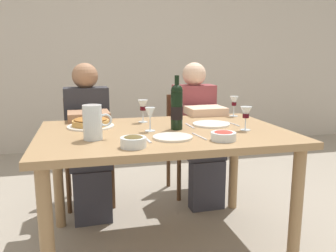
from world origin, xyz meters
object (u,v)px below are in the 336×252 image
Objects in this scene: wine_glass_spare at (150,115)px; chair_right at (189,136)px; wine_glass_right_diner at (234,102)px; wine_glass_left_diner at (246,114)px; water_pitcher at (93,124)px; olive_bowl at (133,141)px; baked_tart at (91,123)px; diner_left at (88,135)px; diner_right at (198,128)px; dinner_plate_right_setting at (211,124)px; wine_glass_centre at (143,106)px; chair_left at (88,143)px; wine_bottle at (177,107)px; dining_table at (164,145)px; dinner_plate_left_setting at (174,137)px; salad_bowl at (223,135)px.

wine_glass_spare is 0.17× the size of chair_right.
wine_glass_left_diner is at bearing -106.63° from wine_glass_right_diner.
water_pitcher reaches higher than wine_glass_left_diner.
baked_tart is at bearing 108.47° from olive_bowl.
diner_left is 0.90m from diner_right.
diner_left is (-0.79, 0.55, -0.15)m from dinner_plate_right_setting.
diner_right is at bearing 79.51° from dinner_plate_right_setting.
wine_glass_centre is at bearing 13.29° from baked_tart.
wine_glass_right_diner is at bearing 153.30° from chair_left.
wine_bottle is at bearing 128.22° from diner_left.
wine_glass_left_diner is at bearing -13.04° from dining_table.
wine_glass_spare is at bearing 66.62° from olive_bowl.
wine_glass_centre is 0.89m from chair_right.
olive_bowl is 1.04m from diner_left.
wine_bottle is 1.51× the size of dinner_plate_left_setting.
dinner_plate_left_setting is 0.25× the size of chair_right.
water_pitcher is at bearing -163.24° from dinner_plate_right_setting.
wine_glass_spare is 1.03m from chair_left.
wine_glass_spare is at bearing -91.62° from wine_glass_centre.
chair_right is (0.52, 0.61, -0.37)m from wine_glass_centre.
dinner_plate_left_setting is 1.22m from chair_left.
chair_right is at bearing 59.78° from wine_glass_spare.
baked_tart is at bearing -171.21° from wine_glass_right_diner.
diner_right is at bearing 27.36° from baked_tart.
dinner_plate_right_setting is (-0.14, 0.21, -0.10)m from wine_glass_left_diner.
wine_bottle is at bearing 66.64° from chair_right.
chair_left is at bearing 135.30° from dinner_plate_right_setting.
dinner_plate_left_setting is at bearing 155.31° from salad_bowl.
wine_glass_centre is at bearing 104.23° from dining_table.
olive_bowl reaches higher than dining_table.
chair_right is at bearing 38.25° from baked_tart.
diner_left is (-0.36, 0.65, -0.25)m from wine_glass_spare.
wine_glass_centre is at bearing 33.91° from diner_right.
wine_glass_right_diner is at bearing 108.24° from chair_right.
dining_table is 0.82m from diner_right.
dining_table is 0.37m from dinner_plate_right_setting.
wine_glass_right_diner is at bearing 73.37° from wine_glass_left_diner.
dinner_plate_right_setting is 0.61m from diner_right.
wine_glass_spare is at bearing -177.80° from dining_table.
chair_left is at bearing 155.33° from wine_glass_right_diner.
baked_tart is at bearing 90.84° from water_pitcher.
salad_bowl is at bearing 77.41° from diner_right.
olive_bowl is at bearing -161.25° from wine_glass_left_diner.
chair_left is (-0.03, 1.02, -0.35)m from water_pitcher.
dinner_plate_left_setting is at bearing -136.50° from wine_glass_right_diner.
water_pitcher is 0.82m from diner_left.
olive_bowl is 0.53× the size of dinner_plate_right_setting.
dinner_plate_left_setting is (0.00, -0.22, 0.10)m from dining_table.
water_pitcher is at bearing 169.85° from dinner_plate_left_setting.
wine_glass_left_diner is 1.42m from chair_left.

